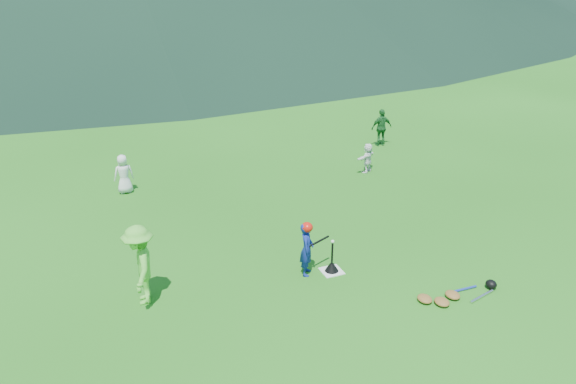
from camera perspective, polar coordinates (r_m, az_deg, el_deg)
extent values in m
plane|color=#1E5D15|center=(12.39, 4.45, -8.05)|extent=(120.00, 120.00, 0.00)
cube|color=silver|center=(12.38, 4.45, -8.01)|extent=(0.45, 0.45, 0.02)
sphere|color=white|center=(12.02, 4.56, -5.04)|extent=(0.08, 0.08, 0.08)
imported|color=navy|center=(11.99, 1.92, -5.82)|extent=(0.47, 0.52, 1.20)
imported|color=#5CC83A|center=(11.34, -14.79, -7.17)|extent=(0.78, 1.15, 1.65)
imported|color=silver|center=(16.73, -16.35, 1.77)|extent=(0.58, 0.40, 1.14)
imported|color=#1B5B26|center=(20.40, 9.48, 6.48)|extent=(0.80, 0.37, 1.33)
imported|color=white|center=(17.82, 8.08, 3.46)|extent=(0.90, 0.67, 0.94)
cone|color=black|center=(12.33, 4.46, -7.61)|extent=(0.30, 0.30, 0.18)
cylinder|color=black|center=(12.16, 4.51, -6.24)|extent=(0.04, 0.04, 0.50)
ellipsoid|color=red|center=(11.74, 1.95, -3.60)|extent=(0.24, 0.26, 0.22)
cylinder|color=black|center=(12.09, 3.14, -5.04)|extent=(0.59, 0.27, 0.07)
ellipsoid|color=olive|center=(11.67, 15.36, -10.71)|extent=(0.28, 0.34, 0.13)
ellipsoid|color=olive|center=(11.94, 16.38, -10.00)|extent=(0.28, 0.34, 0.13)
ellipsoid|color=olive|center=(11.68, 13.71, -10.49)|extent=(0.28, 0.34, 0.13)
cylinder|color=silver|center=(12.14, 19.08, -9.97)|extent=(0.71, 0.23, 0.06)
cylinder|color=#263FA5|center=(12.24, 17.29, -9.44)|extent=(0.68, 0.06, 0.05)
ellipsoid|color=black|center=(12.47, 19.93, -8.81)|extent=(0.22, 0.24, 0.19)
cube|color=gray|center=(38.17, -15.16, 13.60)|extent=(70.00, 0.03, 1.20)
cube|color=yellow|center=(38.08, -15.27, 14.55)|extent=(70.00, 0.08, 0.08)
cylinder|color=gray|center=(38.17, -15.16, 13.60)|extent=(0.07, 0.07, 1.30)
cylinder|color=gray|center=(55.00, 25.24, 14.97)|extent=(0.07, 0.07, 1.30)
cylinder|color=#382314|center=(41.72, -20.62, 15.12)|extent=(0.56, 0.56, 3.22)
cylinder|color=#382314|center=(43.63, -14.28, 16.53)|extent=(0.56, 0.56, 3.81)
cylinder|color=#382314|center=(46.02, -8.46, 17.65)|extent=(0.56, 0.56, 4.41)
cylinder|color=#382314|center=(44.69, -1.17, 16.98)|extent=(0.56, 0.56, 3.25)
cylinder|color=#382314|center=(47.94, 3.76, 17.71)|extent=(0.56, 0.56, 3.85)
cylinder|color=#382314|center=(51.48, 8.07, 18.24)|extent=(0.56, 0.56, 4.44)
cylinder|color=#382314|center=(51.65, 14.61, 17.13)|extent=(0.56, 0.56, 3.29)
cylinder|color=#382314|center=(55.74, 17.87, 17.49)|extent=(0.56, 0.56, 3.88)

